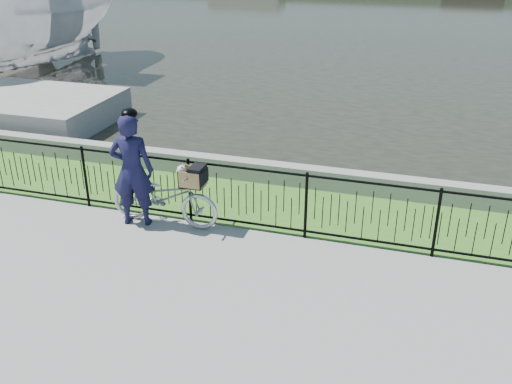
% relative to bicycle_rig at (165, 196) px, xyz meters
% --- Properties ---
extents(ground, '(120.00, 120.00, 0.00)m').
position_rel_bicycle_rig_xyz_m(ground, '(1.36, -1.40, -0.51)').
color(ground, gray).
rests_on(ground, ground).
extents(grass_strip, '(60.00, 2.00, 0.01)m').
position_rel_bicycle_rig_xyz_m(grass_strip, '(1.36, 1.20, -0.51)').
color(grass_strip, '#3D7023').
rests_on(grass_strip, ground).
extents(water, '(120.00, 120.00, 0.00)m').
position_rel_bicycle_rig_xyz_m(water, '(1.36, 31.60, -0.51)').
color(water, black).
rests_on(water, ground).
extents(quay_wall, '(60.00, 0.30, 0.40)m').
position_rel_bicycle_rig_xyz_m(quay_wall, '(1.36, 2.20, -0.31)').
color(quay_wall, gray).
rests_on(quay_wall, ground).
extents(fence, '(14.00, 0.06, 1.15)m').
position_rel_bicycle_rig_xyz_m(fence, '(1.36, 0.20, 0.06)').
color(fence, black).
rests_on(fence, ground).
extents(bicycle_rig, '(1.91, 0.67, 1.14)m').
position_rel_bicycle_rig_xyz_m(bicycle_rig, '(0.00, 0.00, 0.00)').
color(bicycle_rig, '#A8ADB4').
rests_on(bicycle_rig, ground).
extents(cyclist, '(0.79, 0.61, 2.02)m').
position_rel_bicycle_rig_xyz_m(cyclist, '(-0.50, -0.12, 0.48)').
color(cyclist, black).
rests_on(cyclist, ground).
extents(boat_near, '(3.95, 9.45, 5.39)m').
position_rel_bicycle_rig_xyz_m(boat_near, '(-9.06, 8.77, 1.41)').
color(boat_near, '#BDBDBD').
rests_on(boat_near, water).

